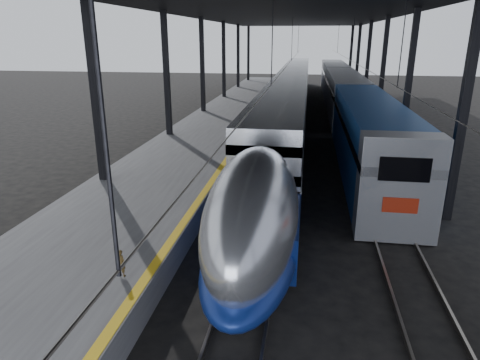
# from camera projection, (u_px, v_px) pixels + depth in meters

# --- Properties ---
(ground) EXTENTS (160.00, 160.00, 0.00)m
(ground) POSITION_uv_depth(u_px,v_px,m) (199.00, 258.00, 15.00)
(ground) COLOR black
(ground) RESTS_ON ground
(platform) EXTENTS (6.00, 80.00, 1.00)m
(platform) POSITION_uv_depth(u_px,v_px,m) (217.00, 128.00, 34.09)
(platform) COLOR #4C4C4F
(platform) RESTS_ON ground
(yellow_strip) EXTENTS (0.30, 80.00, 0.01)m
(yellow_strip) POSITION_uv_depth(u_px,v_px,m) (252.00, 123.00, 33.52)
(yellow_strip) COLOR gold
(yellow_strip) RESTS_ON platform
(rails) EXTENTS (6.52, 80.00, 0.16)m
(rails) POSITION_uv_depth(u_px,v_px,m) (318.00, 136.00, 33.05)
(rails) COLOR slate
(rails) RESTS_ON ground
(canopy) EXTENTS (18.00, 75.00, 9.47)m
(canopy) POSITION_uv_depth(u_px,v_px,m) (289.00, 11.00, 30.57)
(canopy) COLOR black
(canopy) RESTS_ON ground
(tgv_train) EXTENTS (2.92, 65.20, 4.19)m
(tgv_train) POSITION_uv_depth(u_px,v_px,m) (291.00, 99.00, 39.15)
(tgv_train) COLOR silver
(tgv_train) RESTS_ON ground
(second_train) EXTENTS (2.96, 56.05, 4.07)m
(second_train) POSITION_uv_depth(u_px,v_px,m) (344.00, 96.00, 40.85)
(second_train) COLOR navy
(second_train) RESTS_ON ground
(child) EXTENTS (0.33, 0.26, 0.80)m
(child) POSITION_uv_depth(u_px,v_px,m) (121.00, 263.00, 11.89)
(child) COLOR #443316
(child) RESTS_ON platform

